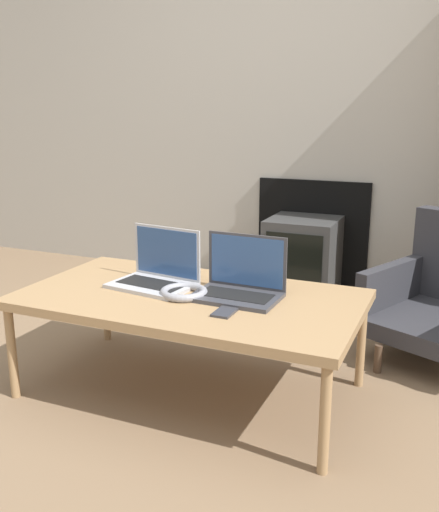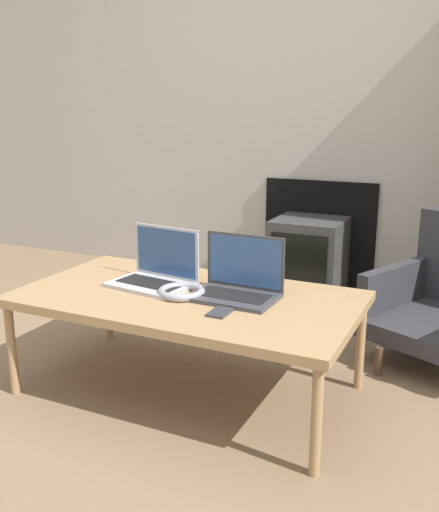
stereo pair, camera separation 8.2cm
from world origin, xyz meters
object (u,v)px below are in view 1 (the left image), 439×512
(laptop_left, at_px, (157,273))
(headphones, at_px, (184,292))
(laptop_right, at_px, (240,283))
(phone, at_px, (226,311))
(tv, at_px, (303,257))

(laptop_left, distance_m, headphones, 0.19)
(laptop_right, xyz_separation_m, headphones, (-0.20, -0.09, -0.04))
(laptop_right, height_order, phone, laptop_right)
(headphones, bearing_deg, phone, -25.65)
(phone, bearing_deg, tv, 94.88)
(laptop_right, distance_m, headphones, 0.22)
(headphones, bearing_deg, laptop_left, 151.86)
(tv, bearing_deg, laptop_right, -85.34)
(laptop_left, xyz_separation_m, laptop_right, (0.37, 0.00, 0.00))
(phone, distance_m, tv, 1.56)
(laptop_right, distance_m, phone, 0.20)
(headphones, height_order, phone, headphones)
(laptop_left, distance_m, tv, 1.40)
(laptop_right, relative_size, tv, 0.70)
(headphones, distance_m, tv, 1.46)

